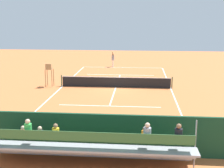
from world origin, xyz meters
TOP-DOWN VIEW (x-y plane):
  - ground_plane at (0.00, 0.00)m, footprint 60.00×60.00m
  - court_line_markings at (0.00, -0.04)m, footprint 10.10×22.20m
  - tennis_net at (0.00, 0.00)m, footprint 10.30×0.10m
  - backdrop_wall at (0.00, 14.00)m, footprint 18.00×0.16m
  - bleacher_stand at (0.01, 15.37)m, footprint 9.06×2.40m
  - umpire_chair at (6.20, 0.17)m, footprint 0.67×0.67m
  - courtside_bench at (-3.29, 13.27)m, footprint 1.80×0.40m
  - equipment_bag at (-1.66, 13.40)m, footprint 0.90×0.36m
  - tennis_player at (1.28, -11.42)m, footprint 0.40×0.55m
  - tennis_racket at (2.34, -10.96)m, footprint 0.47×0.55m
  - tennis_ball_near at (2.84, -8.94)m, footprint 0.07×0.07m

SIDE VIEW (x-z plane):
  - ground_plane at x=0.00m, z-range 0.00..0.00m
  - court_line_markings at x=0.00m, z-range 0.00..0.01m
  - tennis_racket at x=2.34m, z-range 0.00..0.03m
  - tennis_ball_near at x=2.84m, z-range 0.00..0.07m
  - equipment_bag at x=-1.66m, z-range 0.00..0.36m
  - tennis_net at x=0.00m, z-range -0.03..1.04m
  - courtside_bench at x=-3.29m, z-range 0.09..1.02m
  - bleacher_stand at x=0.01m, z-range -0.29..2.19m
  - backdrop_wall at x=0.00m, z-range 0.00..2.00m
  - tennis_player at x=1.28m, z-range 0.05..1.98m
  - umpire_chair at x=6.20m, z-range 0.24..2.38m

